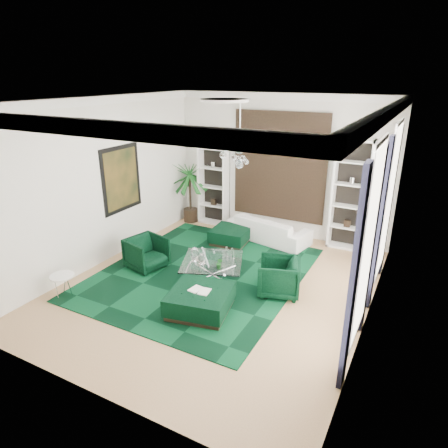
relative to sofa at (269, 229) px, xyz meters
The scene contains 30 objects.
floor 2.85m from the sofa, 90.19° to the right, with size 6.00×7.00×0.02m, color tan.
ceiling 4.49m from the sofa, 90.19° to the right, with size 6.00×7.00×0.02m, color white.
wall_back 1.72m from the sofa, 90.78° to the left, with size 6.00×0.02×3.80m, color silver.
wall_front 6.53m from the sofa, 90.08° to the right, with size 6.00×0.02×3.80m, color silver.
wall_left 4.43m from the sofa, 136.89° to the right, with size 0.02×7.00×3.80m, color silver.
wall_right 4.41m from the sofa, 43.29° to the right, with size 0.02×7.00×3.80m, color silver.
crown_molding 4.40m from the sofa, 90.19° to the right, with size 6.00×7.00×0.18m, color white, non-canonical shape.
ceiling_medallion 4.27m from the sofa, 90.21° to the right, with size 0.90×0.90×0.05m, color white.
tapestry 1.70m from the sofa, 90.84° to the left, with size 2.50×0.06×2.80m, color black.
shelving_left 2.29m from the sofa, 166.14° to the left, with size 0.90×0.38×2.80m, color white, non-canonical shape.
shelving_right 2.27m from the sofa, 13.99° to the left, with size 0.90×0.38×2.80m, color white, non-canonical shape.
painting 4.02m from the sofa, 143.23° to the right, with size 0.04×1.30×1.60m, color black.
window_near 5.03m from the sofa, 51.35° to the right, with size 0.03×1.10×2.90m, color white.
curtain_near_a 5.54m from the sofa, 56.83° to the right, with size 0.07×0.30×3.25m, color black.
curtain_near_b 4.37m from the sofa, 45.01° to the right, with size 0.07×0.30×3.25m, color black.
window_far 3.62m from the sofa, 23.99° to the right, with size 0.03×1.10×2.90m, color white.
curtain_far_a 3.86m from the sofa, 35.57° to the right, with size 0.07×0.30×3.25m, color black.
curtain_far_b 3.28m from the sofa, 10.51° to the right, with size 0.07×0.30×3.25m, color black.
rug 2.57m from the sofa, 103.47° to the right, with size 4.20×5.00×0.02m, color black.
sofa is the anchor object (origin of this frame).
armchair_left 3.40m from the sofa, 123.35° to the right, with size 0.79×0.81×0.74m, color black.
armchair_right 2.80m from the sofa, 63.89° to the right, with size 0.81×0.83×0.76m, color black.
coffee_table 2.61m from the sofa, 95.90° to the right, with size 1.27×1.27×0.44m, color white, non-canonical shape.
ottoman_side 1.05m from the sofa, 140.93° to the right, with size 0.93×0.93×0.41m, color black.
ottoman_front 3.84m from the sofa, 87.51° to the right, with size 1.11×1.11×0.44m, color black.
book 3.84m from the sofa, 87.51° to the right, with size 0.40×0.26×0.03m, color white.
side_table 5.31m from the sofa, 118.77° to the right, with size 0.48×0.48×0.46m, color white.
palm 2.81m from the sofa, behind, with size 1.47×1.47×2.35m, color #19591E, non-canonical shape.
chandelier 3.44m from the sofa, 84.56° to the right, with size 0.79×0.79×0.71m, color white, non-canonical shape.
table_plant 2.87m from the sofa, 89.04° to the right, with size 0.14×0.11×0.24m, color #19591E.
Camera 1 is at (3.62, -6.56, 4.24)m, focal length 32.00 mm.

